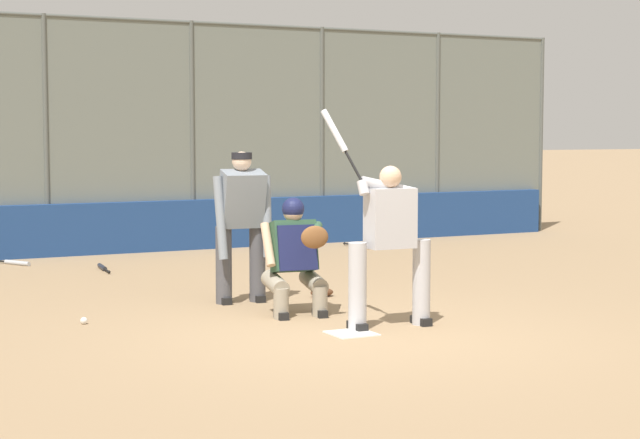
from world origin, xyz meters
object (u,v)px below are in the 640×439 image
spare_bat_first_base_side (363,246)px  baseball_loose (84,321)px  batter_at_plate (389,240)px  umpire_home (242,222)px  spare_bat_third_base_side (14,263)px  spare_bat_near_backstop (103,268)px  fielding_glove_on_dirt (322,293)px  catcher_behind_plate (295,254)px

spare_bat_first_base_side → baseball_loose: bearing=-58.1°
batter_at_plate → baseball_loose: (2.73, -1.56, -0.86)m
umpire_home → spare_bat_third_base_side: umpire_home is taller
spare_bat_near_backstop → spare_bat_first_base_side: 4.80m
spare_bat_first_base_side → umpire_home: bearing=-50.0°
batter_at_plate → umpire_home: size_ratio=1.26×
fielding_glove_on_dirt → baseball_loose: fielding_glove_on_dirt is taller
spare_bat_near_backstop → baseball_loose: bearing=167.9°
spare_bat_third_base_side → fielding_glove_on_dirt: fielding_glove_on_dirt is taller
batter_at_plate → catcher_behind_plate: (0.53, -1.09, -0.24)m
spare_bat_first_base_side → baseball_loose: baseball_loose is taller
catcher_behind_plate → baseball_loose: (2.20, -0.47, -0.62)m
batter_at_plate → umpire_home: (0.74, -2.09, 0.05)m
batter_at_plate → umpire_home: 2.22m
spare_bat_third_base_side → umpire_home: bearing=-10.2°
batter_at_plate → baseball_loose: 3.26m
spare_bat_near_backstop → catcher_behind_plate: bearing=-163.8°
spare_bat_third_base_side → baseball_loose: 5.35m
spare_bat_third_base_side → fielding_glove_on_dirt: size_ratio=2.76×
batter_at_plate → spare_bat_third_base_side: (2.42, -6.91, -0.86)m
catcher_behind_plate → spare_bat_first_base_side: catcher_behind_plate is taller
spare_bat_first_base_side → spare_bat_third_base_side: bearing=-101.2°
spare_bat_third_base_side → fielding_glove_on_dirt: (-2.71, 4.82, 0.02)m
fielding_glove_on_dirt → spare_bat_first_base_side: bearing=-124.3°
spare_bat_third_base_side → baseball_loose: (0.31, 5.34, 0.00)m
spare_bat_first_base_side → fielding_glove_on_dirt: size_ratio=3.05×
catcher_behind_plate → umpire_home: umpire_home is taller
batter_at_plate → spare_bat_first_base_side: batter_at_plate is taller
spare_bat_near_backstop → fielding_glove_on_dirt: (-1.69, 3.64, 0.02)m
spare_bat_near_backstop → spare_bat_first_base_side: size_ratio=0.91×
baseball_loose → catcher_behind_plate: bearing=167.8°
spare_bat_near_backstop → fielding_glove_on_dirt: fielding_glove_on_dirt is taller
spare_bat_first_base_side → fielding_glove_on_dirt: fielding_glove_on_dirt is taller
spare_bat_third_base_side → fielding_glove_on_dirt: bearing=-0.1°
spare_bat_third_base_side → fielding_glove_on_dirt: 5.53m
catcher_behind_plate → baseball_loose: 2.33m
catcher_behind_plate → umpire_home: bearing=-70.5°
umpire_home → spare_bat_first_base_side: size_ratio=1.97×
baseball_loose → spare_bat_third_base_side: bearing=-93.3°
umpire_home → spare_bat_third_base_side: 5.18m
fielding_glove_on_dirt → spare_bat_near_backstop: bearing=-65.1°
spare_bat_first_base_side → fielding_glove_on_dirt: (3.04, 4.45, 0.02)m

